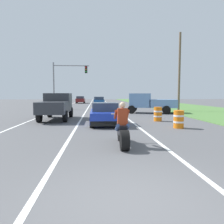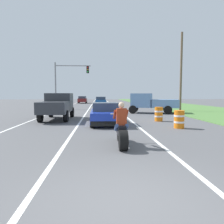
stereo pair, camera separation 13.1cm
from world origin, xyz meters
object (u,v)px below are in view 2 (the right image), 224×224
traffic_light_mast_near (67,78)px  sports_car_blue (105,114)px  distant_car_further_ahead (82,100)px  construction_barrel_nearest (179,119)px  pickup_truck_left_lane_dark_grey (57,105)px  pickup_truck_right_shoulder_light_blue (151,102)px  distant_car_far_ahead (101,101)px  motorcycle_with_rider (121,130)px  construction_barrel_mid (159,114)px

traffic_light_mast_near → sports_car_blue: bearing=-72.8°
distant_car_further_ahead → construction_barrel_nearest: bearing=-77.0°
pickup_truck_left_lane_dark_grey → sports_car_blue: bearing=-37.4°
pickup_truck_right_shoulder_light_blue → distant_car_far_ahead: (-4.92, 14.97, -0.33)m
motorcycle_with_rider → pickup_truck_left_lane_dark_grey: bearing=114.3°
pickup_truck_left_lane_dark_grey → pickup_truck_right_shoulder_light_blue: (8.36, 4.94, 0.00)m
construction_barrel_mid → distant_car_far_ahead: (-3.90, 21.46, 0.27)m
sports_car_blue → pickup_truck_left_lane_dark_grey: bearing=142.6°
distant_car_far_ahead → distant_car_further_ahead: same height
construction_barrel_nearest → distant_car_far_ahead: bearing=99.6°
pickup_truck_right_shoulder_light_blue → motorcycle_with_rider: bearing=-108.0°
construction_barrel_nearest → construction_barrel_mid: 3.21m
sports_car_blue → construction_barrel_mid: bearing=16.9°
construction_barrel_nearest → pickup_truck_right_shoulder_light_blue: bearing=85.4°
motorcycle_with_rider → pickup_truck_right_shoulder_light_blue: pickup_truck_right_shoulder_light_blue is taller
sports_car_blue → distant_car_further_ahead: (-3.90, 32.54, 0.14)m
pickup_truck_right_shoulder_light_blue → distant_car_far_ahead: size_ratio=1.29×
sports_car_blue → traffic_light_mast_near: traffic_light_mast_near is taller
pickup_truck_left_lane_dark_grey → pickup_truck_right_shoulder_light_blue: bearing=30.6°
sports_car_blue → construction_barrel_nearest: bearing=-26.7°
construction_barrel_mid → traffic_light_mast_near: bearing=121.5°
sports_car_blue → pickup_truck_left_lane_dark_grey: size_ratio=0.90×
traffic_light_mast_near → construction_barrel_mid: size_ratio=6.00×
pickup_truck_left_lane_dark_grey → traffic_light_mast_near: 12.50m
motorcycle_with_rider → pickup_truck_left_lane_dark_grey: size_ratio=0.46×
motorcycle_with_rider → distant_car_further_ahead: bearing=96.4°
pickup_truck_left_lane_dark_grey → traffic_light_mast_near: traffic_light_mast_near is taller
pickup_truck_right_shoulder_light_blue → distant_car_far_ahead: pickup_truck_right_shoulder_light_blue is taller
construction_barrel_nearest → distant_car_further_ahead: distant_car_further_ahead is taller
distant_car_further_ahead → pickup_truck_left_lane_dark_grey: bearing=-89.3°
pickup_truck_left_lane_dark_grey → traffic_light_mast_near: size_ratio=0.80×
distant_car_far_ahead → distant_car_further_ahead: bearing=111.0°
motorcycle_with_rider → traffic_light_mast_near: bearing=103.4°
motorcycle_with_rider → construction_barrel_nearest: (3.66, 3.98, -0.09)m
motorcycle_with_rider → construction_barrel_mid: 7.95m
pickup_truck_right_shoulder_light_blue → distant_car_further_ahead: (-8.73, 24.90, -0.33)m
traffic_light_mast_near → pickup_truck_left_lane_dark_grey: bearing=-85.1°
motorcycle_with_rider → pickup_truck_left_lane_dark_grey: (-3.93, 8.72, 0.51)m
motorcycle_with_rider → distant_car_far_ahead: bearing=91.0°
construction_barrel_mid → distant_car_further_ahead: bearing=103.8°
construction_barrel_nearest → construction_barrel_mid: (-0.26, 3.20, 0.00)m
pickup_truck_left_lane_dark_grey → construction_barrel_mid: size_ratio=4.80×
sports_car_blue → traffic_light_mast_near: 15.87m
traffic_light_mast_near → construction_barrel_nearest: 19.26m
pickup_truck_left_lane_dark_grey → motorcycle_with_rider: bearing=-65.7°
pickup_truck_right_shoulder_light_blue → traffic_light_mast_near: traffic_light_mast_near is taller
motorcycle_with_rider → distant_car_further_ahead: 38.81m
motorcycle_with_rider → sports_car_blue: 6.04m
construction_barrel_mid → distant_car_far_ahead: bearing=100.3°
sports_car_blue → distant_car_further_ahead: size_ratio=1.08×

